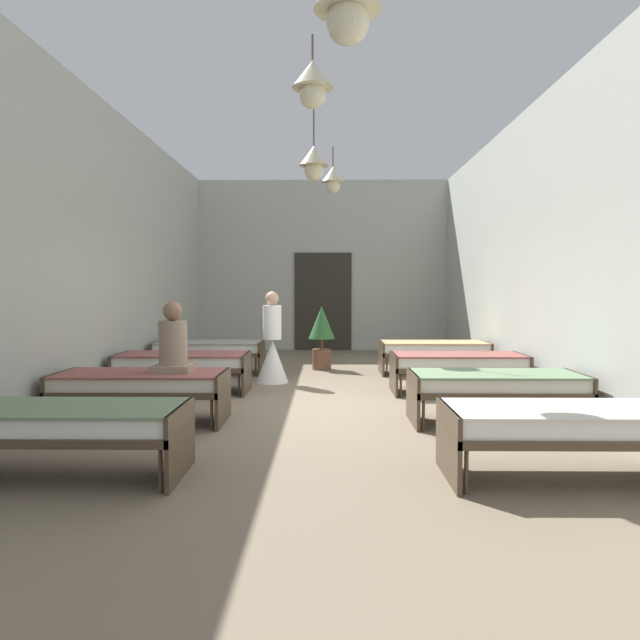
# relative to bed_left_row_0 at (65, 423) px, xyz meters

# --- Properties ---
(ground_plane) EXTENTS (6.70, 14.36, 0.10)m
(ground_plane) POSITION_rel_bed_left_row_0_xyz_m (2.00, 2.85, -0.49)
(ground_plane) COLOR #7A6B56
(room_shell) EXTENTS (6.50, 13.96, 4.18)m
(room_shell) POSITION_rel_bed_left_row_0_xyz_m (2.00, 4.21, 1.66)
(room_shell) COLOR #B2B7AD
(room_shell) RESTS_ON ground
(bed_left_row_0) EXTENTS (1.90, 0.84, 0.57)m
(bed_left_row_0) POSITION_rel_bed_left_row_0_xyz_m (0.00, 0.00, 0.00)
(bed_left_row_0) COLOR #473828
(bed_left_row_0) RESTS_ON ground
(bed_right_row_0) EXTENTS (1.90, 0.84, 0.57)m
(bed_right_row_0) POSITION_rel_bed_left_row_0_xyz_m (4.00, 0.00, 0.00)
(bed_right_row_0) COLOR #473828
(bed_right_row_0) RESTS_ON ground
(bed_left_row_1) EXTENTS (1.90, 0.84, 0.57)m
(bed_left_row_1) POSITION_rel_bed_left_row_0_xyz_m (0.00, 1.90, 0.00)
(bed_left_row_1) COLOR #473828
(bed_left_row_1) RESTS_ON ground
(bed_right_row_1) EXTENTS (1.90, 0.84, 0.57)m
(bed_right_row_1) POSITION_rel_bed_left_row_0_xyz_m (4.00, 1.90, 0.00)
(bed_right_row_1) COLOR #473828
(bed_right_row_1) RESTS_ON ground
(bed_left_row_2) EXTENTS (1.90, 0.84, 0.57)m
(bed_left_row_2) POSITION_rel_bed_left_row_0_xyz_m (0.00, 3.80, 0.00)
(bed_left_row_2) COLOR #473828
(bed_left_row_2) RESTS_ON ground
(bed_right_row_2) EXTENTS (1.90, 0.84, 0.57)m
(bed_right_row_2) POSITION_rel_bed_left_row_0_xyz_m (4.00, 3.80, 0.00)
(bed_right_row_2) COLOR #473828
(bed_right_row_2) RESTS_ON ground
(bed_left_row_3) EXTENTS (1.90, 0.84, 0.57)m
(bed_left_row_3) POSITION_rel_bed_left_row_0_xyz_m (0.00, 5.70, 0.00)
(bed_left_row_3) COLOR #473828
(bed_left_row_3) RESTS_ON ground
(bed_right_row_3) EXTENTS (1.90, 0.84, 0.57)m
(bed_right_row_3) POSITION_rel_bed_left_row_0_xyz_m (4.00, 5.70, 0.00)
(bed_right_row_3) COLOR #473828
(bed_right_row_3) RESTS_ON ground
(nurse_near_aisle) EXTENTS (0.52, 0.52, 1.49)m
(nurse_near_aisle) POSITION_rel_bed_left_row_0_xyz_m (1.22, 4.72, 0.09)
(nurse_near_aisle) COLOR white
(nurse_near_aisle) RESTS_ON ground
(patient_seated_primary) EXTENTS (0.44, 0.44, 0.80)m
(patient_seated_primary) POSITION_rel_bed_left_row_0_xyz_m (0.35, 1.96, 0.43)
(patient_seated_primary) COLOR gray
(patient_seated_primary) RESTS_ON bed_left_row_1
(potted_plant) EXTENTS (0.49, 0.49, 1.19)m
(potted_plant) POSITION_rel_bed_left_row_0_xyz_m (2.00, 6.25, 0.28)
(potted_plant) COLOR brown
(potted_plant) RESTS_ON ground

